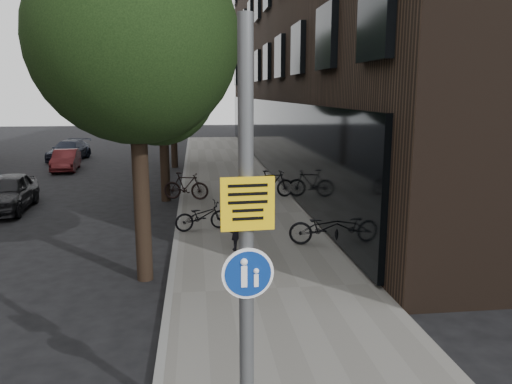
{
  "coord_description": "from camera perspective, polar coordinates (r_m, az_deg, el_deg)",
  "views": [
    {
      "loc": [
        -1.38,
        -6.52,
        4.2
      ],
      "look_at": [
        -0.06,
        4.39,
        2.0
      ],
      "focal_mm": 35.0,
      "sensor_mm": 36.0,
      "label": 1
    }
  ],
  "objects": [
    {
      "name": "parked_car_near",
      "position": [
        20.02,
        -26.63,
        -0.06
      ],
      "size": [
        1.81,
        4.01,
        1.34
      ],
      "primitive_type": "imported",
      "rotation": [
        0.0,
        0.0,
        0.06
      ],
      "color": "black",
      "rests_on": "ground"
    },
    {
      "name": "ground",
      "position": [
        7.88,
        4.57,
        -20.93
      ],
      "size": [
        120.0,
        120.0,
        0.0
      ],
      "primitive_type": "plane",
      "color": "black",
      "rests_on": "ground"
    },
    {
      "name": "building_right_dark_brick",
      "position": [
        30.56,
        12.85,
        20.08
      ],
      "size": [
        12.0,
        40.0,
        18.0
      ],
      "primitive_type": "cube",
      "color": "black",
      "rests_on": "ground"
    },
    {
      "name": "street_tree_far",
      "position": [
        28.7,
        -9.43,
        12.99
      ],
      "size": [
        5.0,
        5.0,
        7.8
      ],
      "color": "black",
      "rests_on": "ground"
    },
    {
      "name": "street_tree_near",
      "position": [
        11.26,
        -13.23,
        15.66
      ],
      "size": [
        4.4,
        4.4,
        7.5
      ],
      "color": "black",
      "rests_on": "ground"
    },
    {
      "name": "pedestrian",
      "position": [
        13.02,
        -1.91,
        -3.28
      ],
      "size": [
        0.65,
        0.49,
        1.6
      ],
      "primitive_type": "imported",
      "rotation": [
        0.0,
        0.0,
        3.34
      ],
      "color": "black",
      "rests_on": "sidewalk"
    },
    {
      "name": "curb_edge",
      "position": [
        17.04,
        -8.78,
        -2.86
      ],
      "size": [
        0.15,
        60.0,
        0.13
      ],
      "primitive_type": "cube",
      "color": "slate",
      "rests_on": "ground"
    },
    {
      "name": "parked_bike_facade_near",
      "position": [
        13.64,
        7.73,
        -4.05
      ],
      "size": [
        1.97,
        1.06,
        0.98
      ],
      "primitive_type": "imported",
      "rotation": [
        0.0,
        0.0,
        1.34
      ],
      "color": "black",
      "rests_on": "sidewalk"
    },
    {
      "name": "parked_bike_facade_far",
      "position": [
        19.58,
        1.85,
        0.93
      ],
      "size": [
        1.9,
        0.92,
        1.1
      ],
      "primitive_type": "imported",
      "rotation": [
        0.0,
        0.0,
        1.8
      ],
      "color": "black",
      "rests_on": "sidewalk"
    },
    {
      "name": "parked_car_far",
      "position": [
        33.58,
        -20.58,
        4.48
      ],
      "size": [
        2.25,
        4.47,
        1.24
      ],
      "primitive_type": "imported",
      "rotation": [
        0.0,
        0.0,
        -0.12
      ],
      "color": "black",
      "rests_on": "ground"
    },
    {
      "name": "sidewalk",
      "position": [
        17.11,
        -1.22,
        -2.69
      ],
      "size": [
        4.5,
        60.0,
        0.12
      ],
      "primitive_type": "cube",
      "color": "slate",
      "rests_on": "ground"
    },
    {
      "name": "parked_car_mid",
      "position": [
        29.17,
        -20.92,
        3.42
      ],
      "size": [
        1.55,
        3.56,
        1.14
      ],
      "primitive_type": "imported",
      "rotation": [
        0.0,
        0.0,
        0.1
      ],
      "color": "#4F1619",
      "rests_on": "ground"
    },
    {
      "name": "signpost",
      "position": [
        5.32,
        -1.12,
        -6.55
      ],
      "size": [
        0.56,
        0.16,
        4.84
      ],
      "rotation": [
        0.0,
        0.0,
        0.07
      ],
      "color": "#595B5E",
      "rests_on": "sidewalk"
    },
    {
      "name": "street_tree_mid",
      "position": [
        19.72,
        -10.53,
        13.78
      ],
      "size": [
        5.0,
        5.0,
        7.8
      ],
      "color": "black",
      "rests_on": "ground"
    },
    {
      "name": "parked_bike_curb_near",
      "position": [
        15.1,
        -6.2,
        -2.72
      ],
      "size": [
        1.75,
        1.0,
        0.87
      ],
      "primitive_type": "imported",
      "rotation": [
        0.0,
        0.0,
        1.84
      ],
      "color": "black",
      "rests_on": "sidewalk"
    },
    {
      "name": "parked_bike_curb_far",
      "position": [
        19.46,
        -8.01,
        0.7
      ],
      "size": [
        1.84,
        0.91,
        1.06
      ],
      "primitive_type": "imported",
      "rotation": [
        0.0,
        0.0,
        1.33
      ],
      "color": "black",
      "rests_on": "sidewalk"
    }
  ]
}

